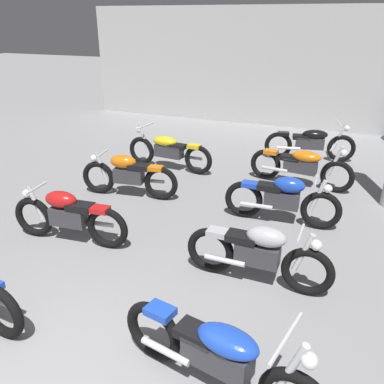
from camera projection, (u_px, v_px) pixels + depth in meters
back_wall at (280, 68)px, 12.55m from camera, size 12.94×0.24×3.60m
motorcycle_left_row_1 at (68, 215)px, 6.24m from camera, size 1.97×0.52×0.88m
motorcycle_left_row_2 at (128, 174)px, 7.85m from camera, size 1.97×0.57×0.88m
motorcycle_left_row_3 at (168, 150)px, 9.30m from camera, size 2.17×0.68×0.97m
motorcycle_right_row_0 at (218, 354)px, 3.68m from camera, size 2.15×0.73×0.97m
motorcycle_right_row_1 at (258, 253)px, 5.25m from camera, size 1.97×0.48×0.88m
motorcycle_right_row_2 at (282, 198)px, 6.82m from camera, size 1.97×0.48×0.88m
motorcycle_right_row_3 at (301, 165)px, 8.36m from camera, size 2.17×0.68×0.97m
motorcycle_right_row_4 at (310, 142)px, 9.88m from camera, size 2.15×0.78×0.97m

